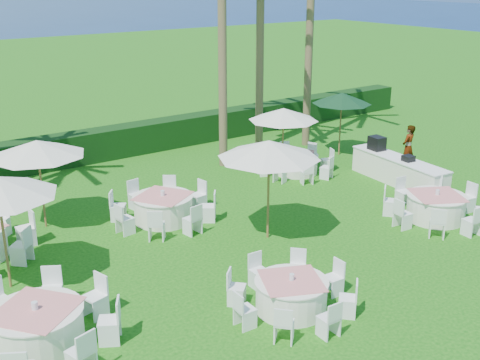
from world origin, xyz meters
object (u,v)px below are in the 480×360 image
object	(u,v)px
banquet_table_c	(436,206)
buffet_table	(398,170)
banquet_table_a	(37,326)
banquet_table_f	(296,163)
staff_person	(408,147)
umbrella_c	(37,148)
umbrella_b	(269,149)
umbrella_green	(342,98)
banquet_table_e	(163,207)
umbrella_d	(283,114)
banquet_table_b	(291,294)

from	to	relation	value
banquet_table_c	buffet_table	world-z (taller)	buffet_table
banquet_table_a	banquet_table_f	bearing A→B (deg)	25.22
banquet_table_f	staff_person	world-z (taller)	staff_person
banquet_table_a	staff_person	size ratio (longest dim) A/B	1.90
umbrella_c	umbrella_b	bearing A→B (deg)	-42.28
umbrella_c	umbrella_green	bearing A→B (deg)	1.33
banquet_table_a	umbrella_c	distance (m)	6.50
staff_person	banquet_table_a	bearing A→B (deg)	-0.08
banquet_table_a	banquet_table_e	size ratio (longest dim) A/B	1.03
umbrella_b	umbrella_green	distance (m)	8.75
umbrella_d	banquet_table_e	bearing A→B (deg)	-168.64
banquet_table_c	umbrella_green	size ratio (longest dim) A/B	1.22
banquet_table_e	buffet_table	size ratio (longest dim) A/B	0.77
banquet_table_a	umbrella_b	bearing A→B (deg)	11.53
banquet_table_e	umbrella_green	world-z (taller)	umbrella_green
banquet_table_f	umbrella_green	distance (m)	3.65
banquet_table_a	umbrella_b	distance (m)	7.41
banquet_table_c	banquet_table_e	bearing A→B (deg)	145.16
umbrella_c	staff_person	world-z (taller)	umbrella_c
banquet_table_e	banquet_table_f	world-z (taller)	banquet_table_e
banquet_table_e	staff_person	xyz separation A→B (m)	(9.91, -0.98, 0.44)
umbrella_green	buffet_table	world-z (taller)	umbrella_green
umbrella_green	staff_person	xyz separation A→B (m)	(0.73, -2.88, -1.48)
banquet_table_e	banquet_table_a	bearing A→B (deg)	-140.72
umbrella_green	buffet_table	xyz separation A→B (m)	(-0.81, -3.74, -1.83)
umbrella_c	umbrella_d	xyz separation A→B (m)	(8.57, -0.51, -0.08)
staff_person	banquet_table_e	bearing A→B (deg)	-17.82
umbrella_b	buffet_table	xyz separation A→B (m)	(6.57, 0.95, -2.09)
umbrella_d	buffet_table	distance (m)	4.48
banquet_table_a	banquet_table_c	distance (m)	11.90
banquet_table_b	umbrella_b	xyz separation A→B (m)	(1.94, 3.32, 2.21)
umbrella_b	umbrella_d	size ratio (longest dim) A/B	1.12
banquet_table_f	banquet_table_b	bearing A→B (deg)	-131.18
banquet_table_b	banquet_table_c	xyz separation A→B (m)	(6.89, 1.41, 0.03)
banquet_table_f	umbrella_green	xyz separation A→B (m)	(2.99, 0.77, 1.95)
banquet_table_c	umbrella_c	world-z (taller)	umbrella_c
banquet_table_b	umbrella_d	distance (m)	9.38
banquet_table_c	banquet_table_f	xyz separation A→B (m)	(-0.56, 5.83, -0.03)
banquet_table_f	umbrella_b	world-z (taller)	umbrella_b
banquet_table_a	banquet_table_b	world-z (taller)	banquet_table_a
buffet_table	banquet_table_c	bearing A→B (deg)	-119.47
banquet_table_e	buffet_table	distance (m)	8.57
banquet_table_b	banquet_table_e	xyz separation A→B (m)	(0.14, 6.11, 0.04)
banquet_table_e	staff_person	distance (m)	9.97
umbrella_d	staff_person	bearing A→B (deg)	-25.46
umbrella_green	staff_person	bearing A→B (deg)	-75.81
banquet_table_f	umbrella_b	size ratio (longest dim) A/B	0.98
banquet_table_a	umbrella_green	distance (m)	15.69
umbrella_d	umbrella_green	bearing A→B (deg)	12.23
banquet_table_f	banquet_table_c	bearing A→B (deg)	-84.55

